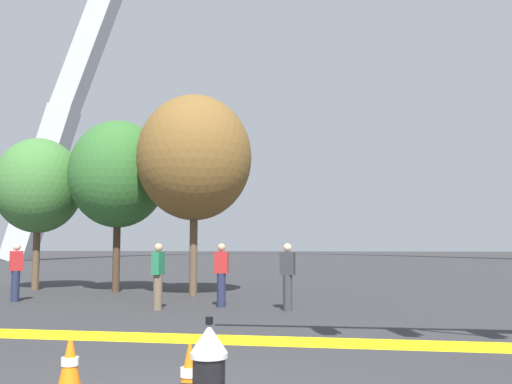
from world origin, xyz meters
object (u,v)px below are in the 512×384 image
at_px(traffic_cone_mid_sidewalk, 70,367).
at_px(pedestrian_walking_left, 16,272).
at_px(fire_hydrant, 209,384).
at_px(pedestrian_near_trees, 288,276).
at_px(traffic_cone_by_hydrant, 190,378).
at_px(monument_arch, 315,11).
at_px(pedestrian_standing_center, 221,274).
at_px(pedestrian_walking_right, 158,276).

xyz_separation_m(traffic_cone_mid_sidewalk, pedestrian_walking_left, (-6.10, 9.15, 0.46)).
bearing_deg(fire_hydrant, pedestrian_walking_left, 127.53).
relative_size(fire_hydrant, traffic_cone_mid_sidewalk, 1.36).
xyz_separation_m(fire_hydrant, pedestrian_near_trees, (-0.13, 9.02, 0.35)).
height_order(traffic_cone_by_hydrant, pedestrian_near_trees, pedestrian_near_trees).
bearing_deg(pedestrian_near_trees, monument_arch, 90.65).
height_order(traffic_cone_by_hydrant, monument_arch, monument_arch).
bearing_deg(fire_hydrant, traffic_cone_mid_sidewalk, 150.89).
distance_m(fire_hydrant, pedestrian_near_trees, 9.03).
relative_size(traffic_cone_mid_sidewalk, pedestrian_near_trees, 0.46).
bearing_deg(monument_arch, pedestrian_near_trees, -89.35).
xyz_separation_m(fire_hydrant, pedestrian_standing_center, (-1.85, 9.53, 0.35)).
height_order(monument_arch, pedestrian_near_trees, monument_arch).
bearing_deg(pedestrian_walking_left, traffic_cone_by_hydrant, -51.90).
height_order(pedestrian_standing_center, pedestrian_near_trees, same).
distance_m(traffic_cone_by_hydrant, pedestrian_near_trees, 8.43).
bearing_deg(fire_hydrant, pedestrian_standing_center, 100.98).
height_order(traffic_cone_mid_sidewalk, pedestrian_walking_left, pedestrian_walking_left).
relative_size(fire_hydrant, pedestrian_standing_center, 0.62).
relative_size(pedestrian_walking_left, pedestrian_standing_center, 1.00).
relative_size(pedestrian_walking_right, pedestrian_near_trees, 1.00).
height_order(monument_arch, pedestrian_walking_right, monument_arch).
distance_m(fire_hydrant, traffic_cone_by_hydrant, 0.70).
relative_size(pedestrian_standing_center, pedestrian_walking_right, 1.00).
distance_m(fire_hydrant, traffic_cone_mid_sidewalk, 1.85).
distance_m(traffic_cone_mid_sidewalk, pedestrian_standing_center, 8.64).
xyz_separation_m(pedestrian_walking_right, pedestrian_near_trees, (3.10, 0.31, 0.00)).
height_order(fire_hydrant, traffic_cone_by_hydrant, fire_hydrant).
height_order(traffic_cone_mid_sidewalk, pedestrian_near_trees, pedestrian_near_trees).
height_order(fire_hydrant, pedestrian_walking_left, pedestrian_walking_left).
distance_m(monument_arch, pedestrian_near_trees, 43.19).
xyz_separation_m(traffic_cone_mid_sidewalk, pedestrian_standing_center, (-0.24, 8.63, 0.46)).
height_order(pedestrian_standing_center, pedestrian_walking_right, same).
bearing_deg(traffic_cone_mid_sidewalk, pedestrian_standing_center, 91.57).
bearing_deg(fire_hydrant, monument_arch, 90.69).
distance_m(traffic_cone_by_hydrant, pedestrian_walking_left, 12.00).
distance_m(traffic_cone_by_hydrant, traffic_cone_mid_sidewalk, 1.32).
bearing_deg(traffic_cone_by_hydrant, pedestrian_walking_left, 128.10).
height_order(traffic_cone_by_hydrant, pedestrian_walking_right, pedestrian_walking_right).
bearing_deg(pedestrian_near_trees, pedestrian_walking_left, 172.34).
bearing_deg(pedestrian_near_trees, traffic_cone_by_hydrant, -91.24).
xyz_separation_m(pedestrian_walking_left, pedestrian_walking_right, (4.48, -1.33, 0.00)).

